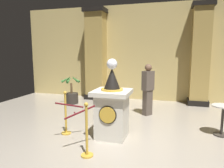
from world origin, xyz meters
TOP-DOWN VIEW (x-y plane):
  - ground_plane at (0.00, 0.00)m, footprint 10.87×10.87m
  - back_wall at (0.00, 4.62)m, footprint 10.87×0.16m
  - pedestal_clock at (-0.22, 0.36)m, footprint 0.84×0.84m
  - stanchion_near at (-1.35, 0.22)m, footprint 0.24×0.24m
  - stanchion_far at (-0.42, -0.68)m, footprint 0.24×0.24m
  - velvet_rope at (-0.89, -0.23)m, footprint 0.95×0.95m
  - column_left at (-2.05, 4.28)m, footprint 0.91×0.91m
  - column_right at (2.05, 4.28)m, footprint 0.77×0.77m
  - potted_palm_left at (-2.66, 3.07)m, footprint 0.76×0.77m
  - bystander_guest at (0.37, 2.35)m, footprint 0.39×0.42m
  - cafe_table at (2.29, 1.18)m, footprint 0.51×0.51m

SIDE VIEW (x-z plane):
  - ground_plane at x=0.00m, z-range 0.00..0.00m
  - potted_palm_left at x=-2.66m, z-range -0.23..0.89m
  - stanchion_far at x=-0.42m, z-range -0.16..0.90m
  - stanchion_near at x=-1.35m, z-range -0.16..0.91m
  - cafe_table at x=2.29m, z-range 0.10..0.84m
  - pedestal_clock at x=-0.22m, z-range -0.22..1.62m
  - velvet_rope at x=-0.89m, z-range 0.68..0.90m
  - bystander_guest at x=0.37m, z-range 0.05..1.67m
  - column_left at x=-2.05m, z-range -0.01..3.74m
  - column_right at x=2.05m, z-range -0.01..3.74m
  - back_wall at x=0.00m, z-range 0.00..3.91m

